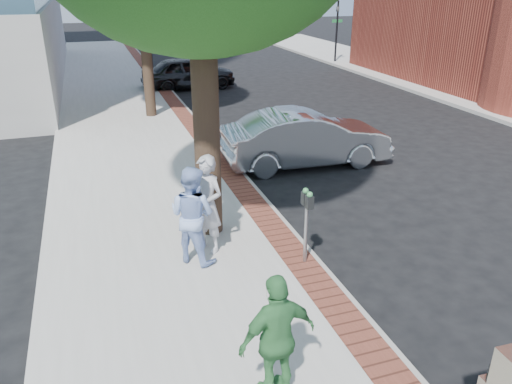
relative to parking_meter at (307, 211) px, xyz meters
name	(u,v)px	position (x,y,z in m)	size (l,w,h in m)	color
ground	(267,277)	(-0.78, -0.06, -1.21)	(120.00, 120.00, 0.00)	black
sidewalk	(137,151)	(-2.28, 7.94, -1.13)	(5.00, 60.00, 0.15)	#9E9991
brick_strip	(205,141)	(-0.08, 7.94, -1.05)	(0.60, 60.00, 0.01)	brown
curb	(215,143)	(0.27, 7.94, -1.13)	(0.10, 60.00, 0.15)	gray
signal_near	(150,33)	(0.12, 21.94, 1.05)	(0.70, 0.15, 3.80)	black
signal_far	(337,27)	(11.72, 21.94, 1.05)	(0.70, 0.15, 3.80)	black
parking_meter	(307,211)	(0.00, 0.00, 0.00)	(0.12, 0.32, 1.47)	gray
person_gray	(207,204)	(-1.61, 1.02, -0.08)	(0.71, 0.47, 1.95)	#A09FA4
person_officer	(192,215)	(-1.96, 0.74, -0.12)	(0.91, 0.71, 1.88)	#92ADE2
person_green	(278,338)	(-1.66, -2.89, -0.17)	(1.04, 0.43, 1.78)	#387D41
sedan_silver	(306,138)	(2.32, 5.27, -0.40)	(1.70, 4.87, 1.61)	silver
bg_car	(188,73)	(1.27, 17.21, -0.43)	(1.83, 4.56, 1.55)	black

